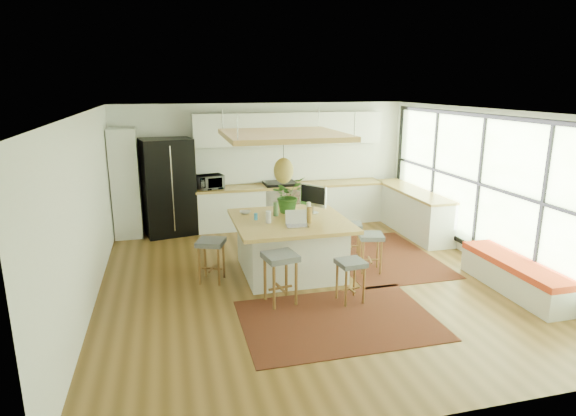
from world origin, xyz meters
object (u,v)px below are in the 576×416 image
object	(u,v)px
laptop	(297,219)
island_plant	(288,199)
stool_near_left	(280,280)
fridge	(168,191)
monitor	(313,199)
stool_right_back	(351,238)
stool_near_right	(350,279)
island	(290,246)
stool_left_side	(212,260)
microwave	(210,180)
stool_right_front	(370,252)

from	to	relation	value
laptop	island_plant	xyz separation A→B (m)	(0.07, 0.88, 0.12)
stool_near_left	fridge	bearing A→B (deg)	111.04
fridge	island_plant	distance (m)	3.05
fridge	monitor	bearing A→B (deg)	-57.14
fridge	stool_right_back	bearing A→B (deg)	-46.77
fridge	monitor	world-z (taller)	fridge
stool_right_back	stool_near_right	bearing A→B (deg)	-111.78
laptop	fridge	bearing A→B (deg)	126.60
island	stool_left_side	world-z (taller)	island
island	stool_near_left	bearing A→B (deg)	-111.17
stool_near_right	microwave	world-z (taller)	microwave
stool_left_side	monitor	size ratio (longest dim) A/B	1.29
stool_near_right	island	bearing A→B (deg)	112.68
stool_near_right	stool_left_side	size ratio (longest dim) A/B	0.91
stool_right_front	microwave	world-z (taller)	microwave
monitor	fridge	bearing A→B (deg)	-172.59
island_plant	monitor	bearing A→B (deg)	-23.64
island	microwave	world-z (taller)	microwave
fridge	stool_near_left	distance (m)	4.19
stool_right_back	monitor	size ratio (longest dim) A/B	1.16
stool_near_right	monitor	bearing A→B (deg)	92.83
stool_right_back	microwave	bearing A→B (deg)	135.82
stool_near_right	monitor	size ratio (longest dim) A/B	1.17
stool_right_back	microwave	xyz separation A→B (m)	(-2.34, 2.27, 0.75)
stool_left_side	microwave	size ratio (longest dim) A/B	1.29
fridge	island_plant	xyz separation A→B (m)	(2.00, -2.30, 0.24)
island	microwave	xyz separation A→B (m)	(-1.06, 2.73, 0.64)
island	fridge	bearing A→B (deg)	125.14
stool_near_right	monitor	distance (m)	1.81
island	stool_left_side	bearing A→B (deg)	-176.68
island	stool_near_right	size ratio (longest dim) A/B	2.90
island	stool_near_left	distance (m)	1.22
monitor	microwave	world-z (taller)	monitor
stool_right_front	laptop	bearing A→B (deg)	-175.10
laptop	stool_right_back	bearing A→B (deg)	40.47
island_plant	stool_right_front	bearing A→B (deg)	-31.63
island	stool_right_front	world-z (taller)	island
stool_left_side	microwave	bearing A→B (deg)	84.63
island	stool_right_back	world-z (taller)	island
stool_near_right	stool_right_back	bearing A→B (deg)	68.22
island	stool_right_back	size ratio (longest dim) A/B	2.93
island	stool_left_side	size ratio (longest dim) A/B	2.64
island_plant	fridge	bearing A→B (deg)	131.09
fridge	stool_near_right	distance (m)	4.81
stool_near_left	island_plant	size ratio (longest dim) A/B	1.24
stool_left_side	stool_near_left	bearing A→B (deg)	-50.07
fridge	stool_near_right	bearing A→B (deg)	-70.00
stool_right_front	stool_left_side	world-z (taller)	stool_left_side
fridge	stool_right_front	size ratio (longest dim) A/B	3.04
laptop	monitor	xyz separation A→B (m)	(0.48, 0.70, 0.14)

